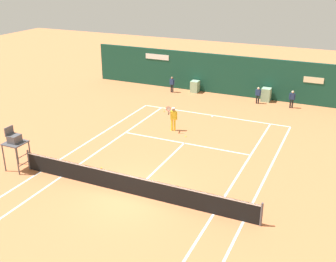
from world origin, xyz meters
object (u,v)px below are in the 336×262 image
at_px(ball_kid_left_post, 172,83).
at_px(ball_kid_centre_post, 258,94).
at_px(tennis_ball_by_sideline, 186,136).
at_px(tennis_ball_near_service_line, 101,168).
at_px(ball_kid_right_post, 292,98).
at_px(tennis_ball_mid_court, 164,111).
at_px(umpire_chair, 15,142).
at_px(player_on_baseline, 173,117).

relative_size(ball_kid_left_post, ball_kid_centre_post, 1.02).
relative_size(tennis_ball_by_sideline, tennis_ball_near_service_line, 1.00).
bearing_deg(ball_kid_right_post, tennis_ball_mid_court, 22.20).
distance_m(umpire_chair, ball_kid_right_post, 19.45).
bearing_deg(tennis_ball_by_sideline, ball_kid_centre_post, 73.31).
xyz_separation_m(player_on_baseline, ball_kid_centre_post, (3.61, 7.68, -0.19)).
bearing_deg(ball_kid_right_post, umpire_chair, 47.24).
distance_m(ball_kid_left_post, tennis_ball_mid_court, 4.92).
xyz_separation_m(player_on_baseline, ball_kid_right_post, (6.11, 7.68, -0.17)).
bearing_deg(ball_kid_centre_post, tennis_ball_mid_court, 41.13).
xyz_separation_m(umpire_chair, player_on_baseline, (5.12, 8.19, -0.61)).
relative_size(ball_kid_centre_post, tennis_ball_mid_court, 18.86).
bearing_deg(umpire_chair, tennis_ball_near_service_line, 115.54).
bearing_deg(tennis_ball_mid_court, ball_kid_left_post, 107.45).
xyz_separation_m(umpire_chair, ball_kid_left_post, (1.62, 15.86, -0.78)).
xyz_separation_m(ball_kid_left_post, ball_kid_centre_post, (7.11, 0.00, -0.02)).
relative_size(player_on_baseline, ball_kid_right_post, 1.34).
relative_size(umpire_chair, tennis_ball_near_service_line, 34.05).
bearing_deg(tennis_ball_by_sideline, player_on_baseline, 151.60).
xyz_separation_m(tennis_ball_by_sideline, tennis_ball_near_service_line, (-2.39, -5.74, 0.00)).
bearing_deg(ball_kid_right_post, player_on_baseline, 44.02).
relative_size(umpire_chair, ball_kid_right_post, 1.76).
bearing_deg(ball_kid_centre_post, umpire_chair, 62.90).
height_order(ball_kid_left_post, tennis_ball_near_service_line, ball_kid_left_post).
height_order(umpire_chair, ball_kid_left_post, umpire_chair).
bearing_deg(tennis_ball_by_sideline, ball_kid_right_post, 58.96).
bearing_deg(ball_kid_left_post, tennis_ball_mid_court, 112.45).
height_order(player_on_baseline, tennis_ball_by_sideline, player_on_baseline).
height_order(ball_kid_centre_post, tennis_ball_by_sideline, ball_kid_centre_post).
xyz_separation_m(player_on_baseline, ball_kid_left_post, (-3.50, 7.68, -0.17)).
bearing_deg(umpire_chair, ball_kid_right_post, 144.71).
bearing_deg(ball_kid_left_post, tennis_ball_by_sideline, 124.18).
height_order(player_on_baseline, ball_kid_left_post, player_on_baseline).
xyz_separation_m(umpire_chair, ball_kid_centre_post, (8.72, 15.86, -0.80)).
xyz_separation_m(ball_kid_right_post, tennis_ball_by_sideline, (-4.99, -8.28, -0.73)).
relative_size(ball_kid_left_post, tennis_ball_by_sideline, 19.28).
distance_m(player_on_baseline, tennis_ball_mid_court, 3.76).
bearing_deg(ball_kid_left_post, tennis_ball_near_service_line, 104.07).
relative_size(ball_kid_right_post, ball_kid_centre_post, 1.03).
bearing_deg(ball_kid_left_post, ball_kid_centre_post, -175.00).
xyz_separation_m(player_on_baseline, tennis_ball_by_sideline, (1.12, -0.61, -0.89)).
height_order(ball_kid_right_post, tennis_ball_near_service_line, ball_kid_right_post).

